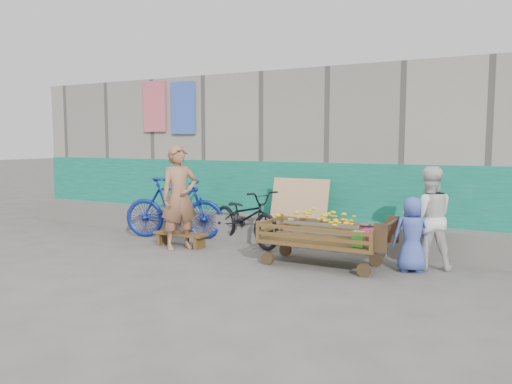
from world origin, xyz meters
The scene contains 9 objects.
ground centered at (0.00, 0.00, 0.00)m, with size 80.00×80.00×0.00m, color #514F4B.
building_wall centered at (0.00, 4.05, 1.47)m, with size 12.00×3.50×3.00m.
banana_cart centered at (1.05, 1.19, 0.53)m, with size 1.84×0.84×0.78m.
bench centered at (-1.46, 1.30, 0.17)m, with size 0.94×0.28×0.24m.
vendor_man centered at (-1.36, 1.15, 0.85)m, with size 0.62×0.41×1.69m, color #986245.
woman centered at (2.43, 1.71, 0.71)m, with size 0.69×0.54×1.42m, color white.
child centered at (2.27, 1.45, 0.51)m, with size 0.50×0.33×1.03m, color #4257B6.
bicycle_dark centered at (-0.59, 1.96, 0.47)m, with size 0.63×1.80×0.95m, color black.
bicycle_blue centered at (-2.01, 1.85, 0.55)m, with size 0.52×1.84×1.11m, color navy.
Camera 1 is at (3.52, -5.38, 1.76)m, focal length 35.00 mm.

